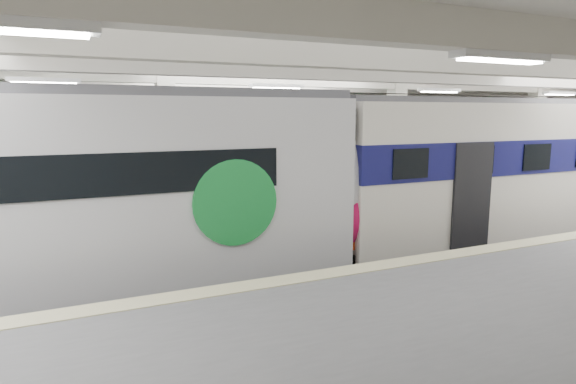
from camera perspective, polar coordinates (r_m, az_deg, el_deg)
name	(u,v)px	position (r m, az deg, el deg)	size (l,w,h in m)	color
station_hall	(342,155)	(10.88, 6.41, 4.38)	(36.00, 24.00, 5.75)	black
modern_emu	(108,199)	(11.23, -20.53, -0.80)	(14.73, 3.04, 4.71)	silver
older_rer	(517,168)	(17.25, 25.47, 2.57)	(14.04, 3.10, 4.60)	silver
far_train	(175,163)	(16.95, -13.23, 3.38)	(15.40, 3.79, 4.82)	silver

